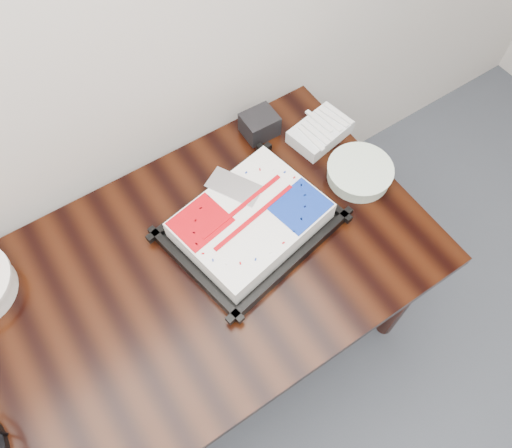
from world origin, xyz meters
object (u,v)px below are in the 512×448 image
cake_tray (251,222)px  napkin_box (260,124)px  table (158,305)px  plate_stack (359,173)px

cake_tray → napkin_box: size_ratio=4.69×
table → napkin_box: napkin_box is taller
table → napkin_box: size_ratio=14.96×
table → cake_tray: cake_tray is taller
table → napkin_box: 0.73m
table → napkin_box: bearing=29.2°
napkin_box → plate_stack: bearing=-64.3°
plate_stack → napkin_box: napkin_box is taller
table → plate_stack: plate_stack is taller
plate_stack → cake_tray: bearing=175.4°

